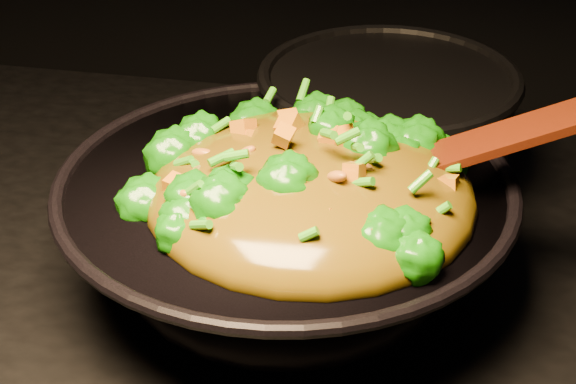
# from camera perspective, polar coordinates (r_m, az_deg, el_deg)

# --- Properties ---
(wok) EXTENTS (0.44, 0.44, 0.10)m
(wok) POSITION_cam_1_polar(r_m,az_deg,el_deg) (0.74, -0.15, -2.78)
(wok) COLOR black
(wok) RESTS_ON stovetop
(stir_fry) EXTENTS (0.33, 0.33, 0.09)m
(stir_fry) POSITION_cam_1_polar(r_m,az_deg,el_deg) (0.67, 1.54, 2.68)
(stir_fry) COLOR #167208
(stir_fry) RESTS_ON wok
(spatula) EXTENTS (0.26, 0.07, 0.11)m
(spatula) POSITION_cam_1_polar(r_m,az_deg,el_deg) (0.70, 12.93, 3.20)
(spatula) COLOR #381505
(spatula) RESTS_ON wok
(back_pot) EXTENTS (0.24, 0.24, 0.14)m
(back_pot) POSITION_cam_1_polar(r_m,az_deg,el_deg) (0.87, 6.33, 3.71)
(back_pot) COLOR black
(back_pot) RESTS_ON stovetop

